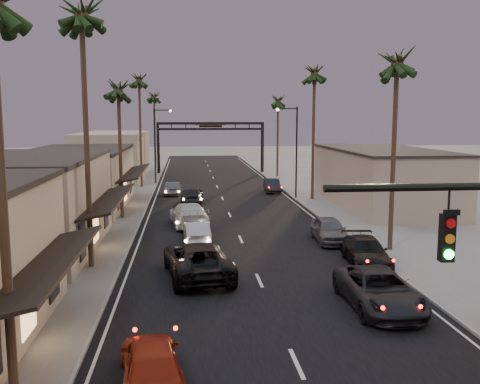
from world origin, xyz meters
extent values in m
plane|color=slate|center=(0.00, 40.00, 0.00)|extent=(200.00, 200.00, 0.00)
cube|color=black|center=(0.00, 45.00, 0.00)|extent=(14.00, 120.00, 0.02)
cube|color=slate|center=(-9.50, 52.00, 0.06)|extent=(5.00, 92.00, 0.12)
cube|color=slate|center=(9.50, 52.00, 0.06)|extent=(5.00, 92.00, 0.12)
cube|color=gray|center=(-13.00, 26.00, 2.75)|extent=(8.00, 14.00, 5.50)
cube|color=tan|center=(-13.00, 42.00, 2.50)|extent=(8.00, 16.00, 5.00)
cube|color=gray|center=(-13.00, 65.00, 3.00)|extent=(8.00, 20.00, 6.00)
cube|color=gray|center=(14.00, 40.00, 2.50)|extent=(8.00, 18.00, 5.00)
cube|color=black|center=(1.80, 4.00, 5.55)|extent=(0.28, 0.22, 1.00)
cube|color=black|center=(-7.40, 70.00, 3.50)|extent=(0.40, 0.40, 7.00)
cube|color=black|center=(7.40, 70.00, 3.50)|extent=(0.40, 0.40, 7.00)
cube|color=black|center=(0.00, 70.00, 7.10)|extent=(15.20, 0.35, 0.35)
cube|color=black|center=(0.00, 70.00, 6.30)|extent=(15.20, 0.30, 0.30)
cube|color=beige|center=(0.00, 69.98, 6.70)|extent=(4.20, 0.12, 1.00)
cylinder|color=black|center=(7.20, 45.00, 4.50)|extent=(0.16, 0.16, 9.00)
cylinder|color=black|center=(6.20, 45.00, 8.80)|extent=(2.00, 0.12, 0.12)
sphere|color=#FFD899|center=(5.30, 45.00, 8.70)|extent=(0.30, 0.30, 0.30)
cylinder|color=black|center=(-7.20, 58.00, 4.50)|extent=(0.16, 0.16, 9.00)
cylinder|color=black|center=(-6.20, 58.00, 8.80)|extent=(2.00, 0.12, 0.12)
sphere|color=#FFD899|center=(-5.30, 58.00, 8.70)|extent=(0.30, 0.30, 0.30)
cylinder|color=#38281C|center=(-8.60, 9.00, 5.50)|extent=(0.28, 0.28, 11.00)
cylinder|color=#38281C|center=(-8.60, 22.00, 6.50)|extent=(0.28, 0.28, 13.00)
sphere|color=black|center=(-8.60, 22.00, 13.60)|extent=(3.20, 3.20, 3.20)
cylinder|color=#38281C|center=(-8.60, 36.00, 5.00)|extent=(0.28, 0.28, 10.00)
sphere|color=black|center=(-8.60, 36.00, 10.60)|extent=(3.20, 3.20, 3.20)
cylinder|color=#38281C|center=(-8.60, 55.00, 6.00)|extent=(0.28, 0.28, 12.00)
sphere|color=black|center=(-8.60, 55.00, 12.60)|extent=(3.20, 3.20, 3.20)
cylinder|color=#38281C|center=(8.60, 24.00, 5.50)|extent=(0.28, 0.28, 11.00)
sphere|color=black|center=(8.60, 24.00, 11.60)|extent=(3.20, 3.20, 3.20)
cylinder|color=#38281C|center=(8.60, 44.00, 6.00)|extent=(0.28, 0.28, 12.00)
sphere|color=black|center=(8.60, 44.00, 12.60)|extent=(3.20, 3.20, 3.20)
cylinder|color=#38281C|center=(8.60, 64.00, 5.00)|extent=(0.28, 0.28, 10.00)
sphere|color=black|center=(8.60, 64.00, 10.60)|extent=(3.20, 3.20, 3.20)
cylinder|color=#38281C|center=(-8.30, 78.00, 5.50)|extent=(0.28, 0.28, 11.00)
sphere|color=black|center=(-8.30, 78.00, 11.60)|extent=(3.20, 3.20, 3.20)
imported|color=maroon|center=(-4.63, 9.07, 0.75)|extent=(2.33, 4.58, 1.50)
imported|color=black|center=(-3.01, 19.91, 0.89)|extent=(3.79, 6.76, 1.78)
imported|color=#A4A4AA|center=(-2.91, 27.26, 0.71)|extent=(1.76, 4.37, 1.41)
imported|color=beige|center=(-3.37, 32.76, 0.87)|extent=(3.15, 6.24, 1.74)
imported|color=black|center=(-3.01, 43.36, 0.81)|extent=(2.26, 4.89, 1.62)
imported|color=#444449|center=(-4.95, 48.86, 0.68)|extent=(1.67, 4.18, 1.35)
imported|color=black|center=(4.49, 14.74, 0.80)|extent=(2.67, 5.77, 1.60)
imported|color=black|center=(6.15, 21.22, 0.74)|extent=(2.55, 5.26, 1.48)
imported|color=#4C4C51|center=(5.61, 26.72, 0.80)|extent=(2.05, 4.75, 1.60)
imported|color=black|center=(5.59, 49.82, 0.72)|extent=(1.76, 4.45, 1.44)
camera|label=1|loc=(-3.50, -6.22, 8.00)|focal=40.00mm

